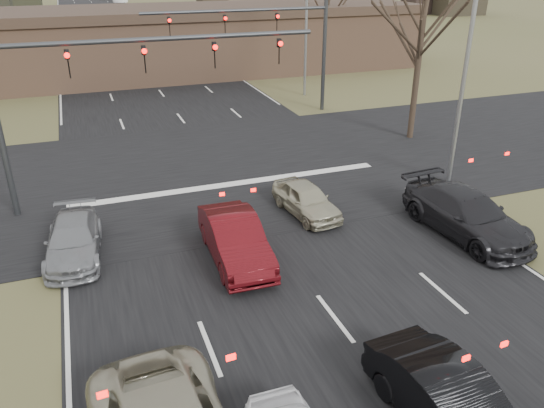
{
  "coord_description": "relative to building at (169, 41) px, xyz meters",
  "views": [
    {
      "loc": [
        -5.67,
        -7.43,
        8.93
      ],
      "look_at": [
        -0.53,
        6.5,
        2.0
      ],
      "focal_mm": 35.0,
      "sensor_mm": 36.0,
      "label": 1
    }
  ],
  "objects": [
    {
      "name": "car_silver_ahead",
      "position": [
        -0.13,
        -28.76,
        -2.06
      ],
      "size": [
        1.81,
        3.7,
        1.22
      ],
      "primitive_type": "imported",
      "rotation": [
        0.0,
        0.0,
        0.11
      ],
      "color": "#B3AE91",
      "rests_on": "ground"
    },
    {
      "name": "road_cross",
      "position": [
        -2.0,
        -23.0,
        -2.65
      ],
      "size": [
        200.0,
        14.0,
        0.02
      ],
      "primitive_type": "cube",
      "color": "black",
      "rests_on": "ground"
    },
    {
      "name": "building",
      "position": [
        0.0,
        0.0,
        0.0
      ],
      "size": [
        42.4,
        10.4,
        5.3
      ],
      "color": "#876148",
      "rests_on": "ground"
    },
    {
      "name": "car_charcoal_sedan",
      "position": [
        4.5,
        -32.15,
        -1.9
      ],
      "size": [
        2.53,
        5.43,
        1.53
      ],
      "primitive_type": "imported",
      "rotation": [
        0.0,
        0.0,
        0.07
      ],
      "color": "black",
      "rests_on": "ground"
    },
    {
      "name": "mast_arm_near",
      "position": [
        -7.23,
        -25.0,
        2.41
      ],
      "size": [
        12.12,
        0.24,
        8.0
      ],
      "color": "#383A3D",
      "rests_on": "ground"
    },
    {
      "name": "streetlight_right_far",
      "position": [
        7.32,
        -11.0,
        2.92
      ],
      "size": [
        2.34,
        0.25,
        10.0
      ],
      "color": "gray",
      "rests_on": "ground"
    },
    {
      "name": "mast_arm_far",
      "position": [
        4.18,
        -15.0,
        2.35
      ],
      "size": [
        11.12,
        0.24,
        8.0
      ],
      "color": "#383A3D",
      "rests_on": "ground"
    },
    {
      "name": "car_grey_ahead",
      "position": [
        -8.5,
        -29.03,
        -2.07
      ],
      "size": [
        2.03,
        4.25,
        1.2
      ],
      "primitive_type": "imported",
      "rotation": [
        0.0,
        0.0,
        -0.09
      ],
      "color": "gray",
      "rests_on": "ground"
    },
    {
      "name": "ground",
      "position": [
        -2.0,
        -38.0,
        -2.67
      ],
      "size": [
        360.0,
        360.0,
        0.0
      ],
      "primitive_type": "plane",
      "color": "#4E4F2A",
      "rests_on": "ground"
    },
    {
      "name": "car_red_ahead",
      "position": [
        -3.62,
        -31.05,
        -1.93
      ],
      "size": [
        1.68,
        4.52,
        1.48
      ],
      "primitive_type": "imported",
      "rotation": [
        0.0,
        0.0,
        -0.03
      ],
      "color": "#4F0B0F",
      "rests_on": "ground"
    },
    {
      "name": "streetlight_right_near",
      "position": [
        6.82,
        -28.0,
        2.92
      ],
      "size": [
        2.34,
        0.25,
        10.0
      ],
      "color": "gray",
      "rests_on": "ground"
    },
    {
      "name": "road_main",
      "position": [
        -2.0,
        22.0,
        -2.66
      ],
      "size": [
        14.0,
        300.0,
        0.02
      ],
      "primitive_type": "cube",
      "color": "black",
      "rests_on": "ground"
    },
    {
      "name": "car_black_hatch",
      "position": [
        -1.5,
        -39.23,
        -1.95
      ],
      "size": [
        1.83,
        4.42,
        1.42
      ],
      "primitive_type": "imported",
      "rotation": [
        0.0,
        0.0,
        0.08
      ],
      "color": "black",
      "rests_on": "ground"
    }
  ]
}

